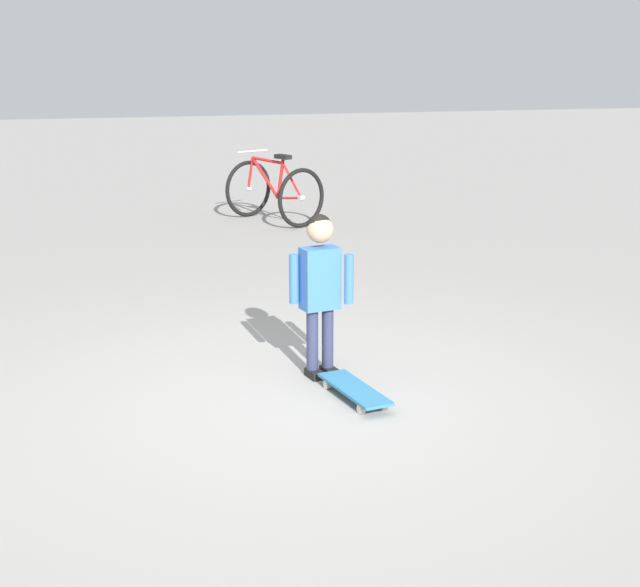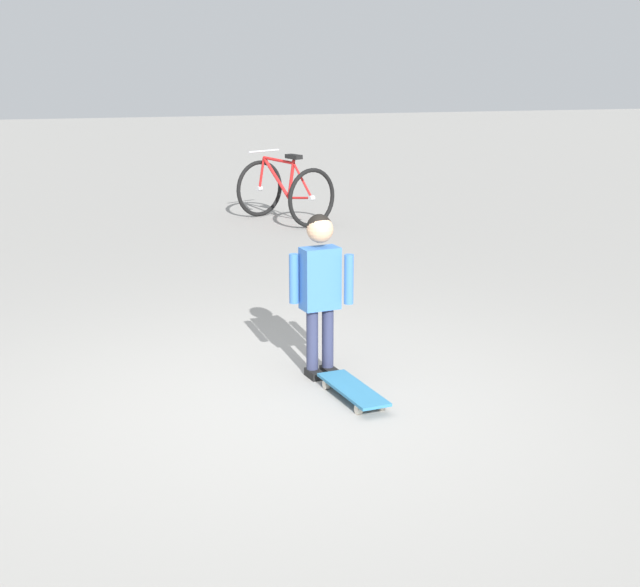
# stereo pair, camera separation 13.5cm
# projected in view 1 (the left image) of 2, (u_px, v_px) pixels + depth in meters

# --- Properties ---
(ground_plane) EXTENTS (50.00, 50.00, 0.00)m
(ground_plane) POSITION_uv_depth(u_px,v_px,m) (287.00, 407.00, 5.49)
(ground_plane) COLOR gray
(child_person) EXTENTS (0.39, 0.21, 1.06)m
(child_person) POSITION_uv_depth(u_px,v_px,m) (320.00, 277.00, 5.86)
(child_person) COLOR #2D3351
(child_person) RESTS_ON ground
(skateboard) EXTENTS (0.30, 0.67, 0.07)m
(skateboard) POSITION_uv_depth(u_px,v_px,m) (355.00, 390.00, 5.60)
(skateboard) COLOR teal
(skateboard) RESTS_ON ground
(bicycle_near) EXTENTS (1.11, 1.27, 0.85)m
(bicycle_near) POSITION_uv_depth(u_px,v_px,m) (274.00, 191.00, 11.30)
(bicycle_near) COLOR black
(bicycle_near) RESTS_ON ground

